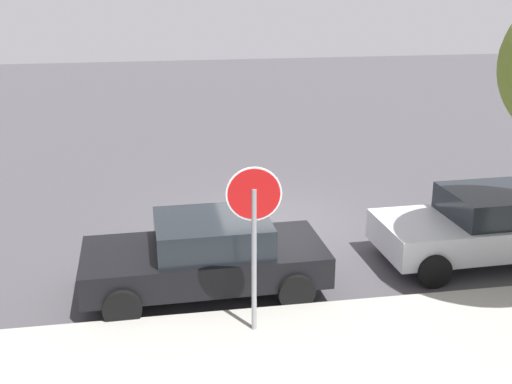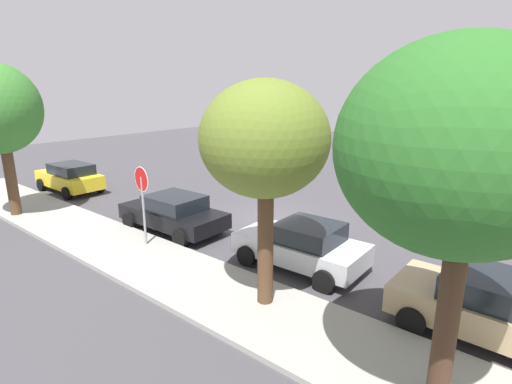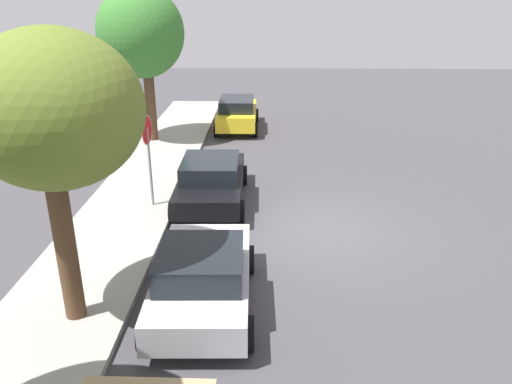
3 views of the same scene
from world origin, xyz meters
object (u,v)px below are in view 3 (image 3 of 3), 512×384
object	(u,v)px
parked_car_yellow	(237,113)
street_tree_far	(55,113)
parked_car_black	(211,180)
parked_car_silver	(202,277)
stop_sign	(148,145)
street_tree_mid_block	(141,34)

from	to	relation	value
parked_car_yellow	street_tree_far	world-z (taller)	street_tree_far
parked_car_black	parked_car_silver	world-z (taller)	parked_car_silver
stop_sign	street_tree_mid_block	xyz separation A→B (m)	(6.93, 1.67, 2.48)
stop_sign	parked_car_black	size ratio (longest dim) A/B	0.65
stop_sign	parked_car_black	bearing A→B (deg)	-71.02
parked_car_silver	street_tree_mid_block	size ratio (longest dim) A/B	0.63
stop_sign	parked_car_yellow	distance (m)	9.46
street_tree_mid_block	street_tree_far	bearing A→B (deg)	-173.17
parked_car_black	parked_car_silver	xyz separation A→B (m)	(-5.48, -0.43, 0.01)
stop_sign	street_tree_far	world-z (taller)	street_tree_far
parked_car_silver	stop_sign	bearing A→B (deg)	23.22
parked_car_silver	street_tree_far	bearing A→B (deg)	98.73
stop_sign	parked_car_silver	world-z (taller)	stop_sign
parked_car_yellow	street_tree_mid_block	xyz separation A→B (m)	(-2.25, 3.61, 3.66)
stop_sign	parked_car_black	xyz separation A→B (m)	(0.58, -1.68, -1.24)
stop_sign	parked_car_silver	size ratio (longest dim) A/B	0.71
street_tree_far	parked_car_silver	bearing A→B (deg)	-81.27
parked_car_silver	street_tree_far	distance (m)	4.11
stop_sign	street_tree_mid_block	world-z (taller)	street_tree_mid_block
parked_car_silver	parked_car_yellow	xyz separation A→B (m)	(14.08, 0.16, 0.05)
parked_car_yellow	street_tree_far	size ratio (longest dim) A/B	0.73
stop_sign	parked_car_silver	distance (m)	5.48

